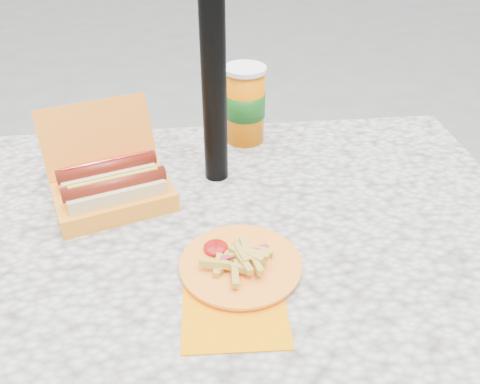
{
  "coord_description": "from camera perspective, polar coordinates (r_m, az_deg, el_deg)",
  "views": [
    {
      "loc": [
        -0.05,
        -0.78,
        1.35
      ],
      "look_at": [
        0.04,
        0.02,
        0.8
      ],
      "focal_mm": 38.0,
      "sensor_mm": 36.0,
      "label": 1
    }
  ],
  "objects": [
    {
      "name": "fries_plate",
      "position": [
        0.87,
        -0.05,
        -8.41
      ],
      "size": [
        0.21,
        0.28,
        0.04
      ],
      "rotation": [
        0.0,
        0.0,
        0.09
      ],
      "color": "orange",
      "rests_on": "picnic_table"
    },
    {
      "name": "hotdog_box",
      "position": [
        1.04,
        -14.17,
        0.65
      ],
      "size": [
        0.27,
        0.26,
        0.18
      ],
      "rotation": [
        0.0,
        0.0,
        0.32
      ],
      "color": "orange",
      "rests_on": "picnic_table"
    },
    {
      "name": "umbrella_pole",
      "position": [
        0.98,
        -3.19,
        19.47
      ],
      "size": [
        0.05,
        0.05,
        2.2
      ],
      "primitive_type": "cylinder",
      "color": "black",
      "rests_on": "ground"
    },
    {
      "name": "picnic_table",
      "position": [
        1.06,
        -1.86,
        -7.79
      ],
      "size": [
        1.2,
        0.8,
        0.75
      ],
      "color": "beige",
      "rests_on": "ground"
    },
    {
      "name": "soda_cup",
      "position": [
        1.22,
        0.54,
        9.81
      ],
      "size": [
        0.1,
        0.1,
        0.19
      ],
      "rotation": [
        0.0,
        0.0,
        -0.4
      ],
      "color": "#EA6A00",
      "rests_on": "picnic_table"
    }
  ]
}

